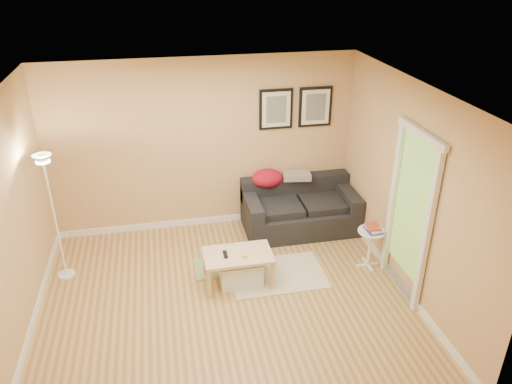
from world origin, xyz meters
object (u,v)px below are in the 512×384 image
sofa (300,207)px  book_stack (373,228)px  storage_bin (240,271)px  side_table (369,248)px  coffee_table (238,268)px  floor_lamp (56,222)px

sofa → book_stack: (0.66, -1.15, 0.22)m
sofa → storage_bin: sofa is taller
side_table → book_stack: book_stack is taller
side_table → book_stack: bearing=-24.7°
coffee_table → storage_bin: 0.05m
coffee_table → floor_lamp: size_ratio=0.50×
storage_bin → floor_lamp: 2.42m
coffee_table → side_table: bearing=5.7°
storage_bin → book_stack: book_stack is taller
floor_lamp → storage_bin: bearing=-15.3°
book_stack → side_table: bearing=167.9°
storage_bin → floor_lamp: size_ratio=0.32×
book_stack → floor_lamp: bearing=-176.0°
floor_lamp → coffee_table: bearing=-15.3°
sofa → storage_bin: 1.63m
coffee_table → storage_bin: bearing=-11.2°
storage_bin → book_stack: (1.79, 0.01, 0.42)m
storage_bin → side_table: (1.78, 0.02, 0.11)m
coffee_table → floor_lamp: floor_lamp is taller
sofa → storage_bin: bearing=-134.5°
coffee_table → storage_bin: (0.03, -0.01, -0.05)m
sofa → book_stack: bearing=-60.2°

